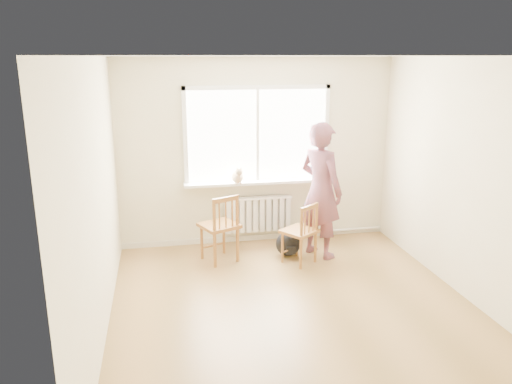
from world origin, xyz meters
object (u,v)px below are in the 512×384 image
person (321,190)px  cat (238,176)px  backpack (288,244)px  chair_right (302,233)px  chair_left (221,228)px

person → cat: size_ratio=4.83×
cat → backpack: size_ratio=1.09×
chair_right → chair_left: bearing=-50.1°
cat → backpack: 1.20m
backpack → chair_right: bearing=-69.8°
chair_left → cat: cat is taller
chair_right → person: bearing=-178.5°
chair_left → backpack: 0.99m
person → backpack: 0.87m
person → chair_right: bearing=96.0°
person → backpack: (-0.43, 0.05, -0.76)m
person → cat: 1.20m
chair_left → cat: size_ratio=2.43×
chair_right → backpack: 0.40m
person → cat: (-1.06, 0.56, 0.12)m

